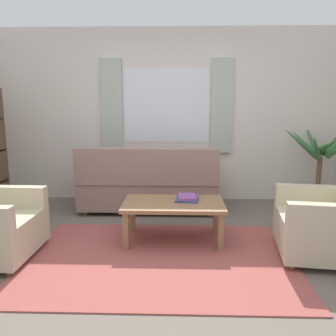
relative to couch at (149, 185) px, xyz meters
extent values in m
plane|color=#6B6056|center=(0.23, -1.58, -0.37)|extent=(6.24, 6.24, 0.00)
cube|color=silver|center=(0.23, 0.68, 0.93)|extent=(5.32, 0.12, 2.60)
cube|color=white|center=(0.23, 0.62, 1.08)|extent=(1.30, 0.01, 1.10)
cube|color=#B2BCB2|center=(-0.60, 0.59, 1.08)|extent=(0.32, 0.06, 1.40)
cube|color=#B2BCB2|center=(1.06, 0.59, 1.08)|extent=(0.32, 0.06, 1.40)
cube|color=#9E4C47|center=(0.23, -1.58, -0.36)|extent=(2.60, 1.87, 0.01)
cube|color=gray|center=(0.00, 0.07, -0.12)|extent=(1.90, 0.80, 0.38)
cube|color=gray|center=(0.00, -0.25, 0.31)|extent=(1.90, 0.20, 0.48)
cube|color=gray|center=(0.87, 0.07, 0.19)|extent=(0.16, 0.80, 0.24)
cube|color=gray|center=(-0.87, 0.07, 0.19)|extent=(0.16, 0.80, 0.24)
cylinder|color=olive|center=(0.85, 0.37, -0.34)|extent=(0.06, 0.06, 0.06)
cylinder|color=olive|center=(-0.85, 0.37, -0.34)|extent=(0.06, 0.06, 0.06)
cylinder|color=olive|center=(0.85, -0.23, -0.34)|extent=(0.06, 0.06, 0.06)
cylinder|color=olive|center=(-0.85, -0.23, -0.34)|extent=(0.06, 0.06, 0.06)
cube|color=#BCB293|center=(-1.38, -1.25, 0.16)|extent=(0.80, 0.14, 0.22)
cylinder|color=olive|center=(-1.08, -1.96, -0.34)|extent=(0.05, 0.05, 0.06)
cylinder|color=olive|center=(-1.06, -1.28, -0.34)|extent=(0.05, 0.05, 0.06)
cube|color=#BCB293|center=(1.83, -1.46, -0.13)|extent=(0.90, 0.93, 0.36)
cube|color=#BCB293|center=(1.87, -1.11, 0.16)|extent=(0.81, 0.22, 0.22)
cube|color=#BCB293|center=(1.78, -1.82, 0.16)|extent=(0.81, 0.22, 0.22)
cylinder|color=olive|center=(1.55, -1.09, -0.34)|extent=(0.05, 0.05, 0.06)
cylinder|color=olive|center=(1.47, -1.76, -0.34)|extent=(0.05, 0.05, 0.06)
cube|color=olive|center=(0.37, -1.10, 0.05)|extent=(1.10, 0.64, 0.04)
cube|color=olive|center=(-0.12, -1.36, -0.17)|extent=(0.06, 0.06, 0.40)
cube|color=olive|center=(0.86, -1.36, -0.17)|extent=(0.06, 0.06, 0.40)
cube|color=olive|center=(-0.12, -0.84, -0.17)|extent=(0.06, 0.06, 0.40)
cube|color=olive|center=(0.86, -0.84, -0.17)|extent=(0.06, 0.06, 0.40)
cube|color=#335199|center=(0.52, -1.01, 0.08)|extent=(0.28, 0.29, 0.02)
cube|color=#7F478C|center=(0.52, -1.02, 0.11)|extent=(0.20, 0.25, 0.03)
cylinder|color=#9E6B4C|center=(2.41, 0.15, -0.20)|extent=(0.33, 0.33, 0.33)
cylinder|color=brown|center=(2.41, 0.15, 0.17)|extent=(0.07, 0.07, 0.42)
cone|color=#38753D|center=(2.62, 0.30, 0.56)|extent=(0.44, 0.40, 0.37)
cone|color=#38753D|center=(2.38, 0.48, 0.61)|extent=(0.13, 0.60, 0.48)
cone|color=#38753D|center=(2.23, 0.35, 0.57)|extent=(0.36, 0.44, 0.43)
cone|color=#38753D|center=(2.10, 0.10, 0.60)|extent=(0.56, 0.18, 0.47)
cone|color=#38753D|center=(2.26, -0.05, 0.55)|extent=(0.30, 0.39, 0.42)
cone|color=#38753D|center=(2.39, -0.15, 0.59)|extent=(0.12, 0.60, 0.31)
camera|label=1|loc=(0.42, -4.84, 1.16)|focal=37.95mm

